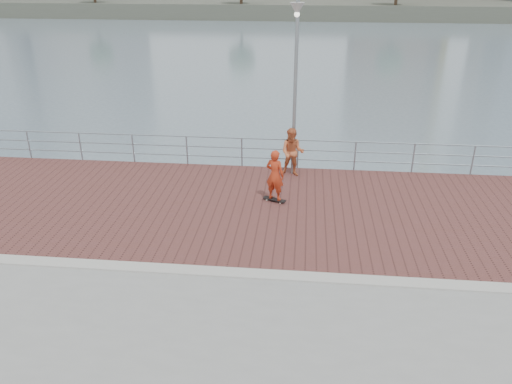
# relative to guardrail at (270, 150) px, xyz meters

# --- Properties ---
(water) EXTENTS (400.00, 400.00, 0.00)m
(water) POSITION_rel_guardrail_xyz_m (-0.00, -7.00, -2.69)
(water) COLOR slate
(water) RESTS_ON ground
(brick_lane) EXTENTS (40.00, 6.80, 0.02)m
(brick_lane) POSITION_rel_guardrail_xyz_m (-0.00, -3.40, -0.68)
(brick_lane) COLOR brown
(brick_lane) RESTS_ON seawall
(curb) EXTENTS (40.00, 0.40, 0.06)m
(curb) POSITION_rel_guardrail_xyz_m (-0.00, -7.00, -0.66)
(curb) COLOR #B7B5AD
(curb) RESTS_ON seawall
(guardrail) EXTENTS (39.06, 0.06, 1.13)m
(guardrail) POSITION_rel_guardrail_xyz_m (0.00, 0.00, 0.00)
(guardrail) COLOR #8C9EA8
(guardrail) RESTS_ON brick_lane
(street_lamp) EXTENTS (0.45, 1.31, 6.16)m
(street_lamp) POSITION_rel_guardrail_xyz_m (0.86, -0.95, 3.69)
(street_lamp) COLOR gray
(street_lamp) RESTS_ON brick_lane
(skateboard) EXTENTS (0.75, 0.45, 0.09)m
(skateboard) POSITION_rel_guardrail_xyz_m (0.38, -2.90, -0.61)
(skateboard) COLOR black
(skateboard) RESTS_ON brick_lane
(skateboarder) EXTENTS (0.70, 0.59, 1.64)m
(skateboarder) POSITION_rel_guardrail_xyz_m (0.38, -2.90, 0.23)
(skateboarder) COLOR red
(skateboarder) RESTS_ON skateboard
(bystander) EXTENTS (0.91, 0.76, 1.72)m
(bystander) POSITION_rel_guardrail_xyz_m (0.84, -0.71, 0.19)
(bystander) COLOR #D46C3E
(bystander) RESTS_ON brick_lane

